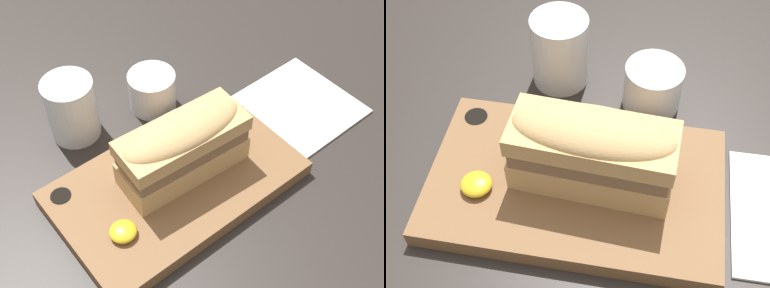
{
  "view_description": "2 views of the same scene",
  "coord_description": "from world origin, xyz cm",
  "views": [
    {
      "loc": [
        -31.73,
        -41.63,
        63.66
      ],
      "look_at": [
        -1.93,
        -4.74,
        9.23
      ],
      "focal_mm": 50.0,
      "sensor_mm": 36.0,
      "label": 1
    },
    {
      "loc": [
        1.3,
        -39.49,
        54.68
      ],
      "look_at": [
        -4.74,
        -4.55,
        10.49
      ],
      "focal_mm": 50.0,
      "sensor_mm": 36.0,
      "label": 2
    }
  ],
  "objects": [
    {
      "name": "wine_glass",
      "position": [
        2.48,
        10.8,
        4.96
      ],
      "size": [
        7.57,
        7.57,
        6.28
      ],
      "color": "silver",
      "rests_on": "dining_table"
    },
    {
      "name": "sandwich",
      "position": [
        -3.2,
        -4.32,
        9.64
      ],
      "size": [
        18.31,
        8.27,
        9.86
      ],
      "rotation": [
        0.0,
        0.0,
        -0.06
      ],
      "color": "tan",
      "rests_on": "serving_board"
    },
    {
      "name": "serving_board",
      "position": [
        -5.06,
        -4.82,
        3.17
      ],
      "size": [
        33.81,
        20.47,
        2.4
      ],
      "color": "brown",
      "rests_on": "dining_table"
    },
    {
      "name": "dining_table",
      "position": [
        0.0,
        0.0,
        1.0
      ],
      "size": [
        174.89,
        110.8,
        2.0
      ],
      "color": "#282321",
      "rests_on": "ground"
    },
    {
      "name": "napkin",
      "position": [
        20.97,
        -4.44,
        2.2
      ],
      "size": [
        16.11,
        17.11,
        0.4
      ],
      "rotation": [
        0.0,
        0.0,
        0.01
      ],
      "color": "white",
      "rests_on": "dining_table"
    },
    {
      "name": "mustard_dollop",
      "position": [
        -15.77,
        -7.9,
        5.06
      ],
      "size": [
        3.58,
        3.58,
        1.43
      ],
      "color": "gold",
      "rests_on": "serving_board"
    },
    {
      "name": "water_glass",
      "position": [
        -10.31,
        13.52,
        6.38
      ],
      "size": [
        7.66,
        7.66,
        10.09
      ],
      "color": "silver",
      "rests_on": "dining_table"
    }
  ]
}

